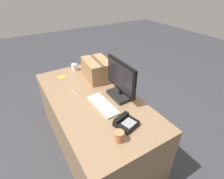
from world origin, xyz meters
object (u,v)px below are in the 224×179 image
object	(u,v)px
monitor	(121,82)
paper_cup_left	(74,67)
desk_phone	(126,123)
paper_cup_right	(119,136)
keyboard	(103,105)
spoon	(74,92)
sticky_note_pad	(62,77)
cardboard_box	(97,69)

from	to	relation	value
monitor	paper_cup_left	size ratio (longest dim) A/B	5.40
paper_cup_left	monitor	bearing A→B (deg)	12.44
desk_phone	paper_cup_right	xyz separation A→B (m)	(0.12, -0.15, 0.02)
keyboard	paper_cup_left	xyz separation A→B (m)	(-0.97, 0.05, 0.03)
spoon	sticky_note_pad	xyz separation A→B (m)	(-0.43, -0.01, 0.00)
spoon	cardboard_box	xyz separation A→B (m)	(-0.16, 0.41, 0.13)
desk_phone	monitor	bearing A→B (deg)	137.25
paper_cup_right	spoon	distance (m)	0.90
paper_cup_left	cardboard_box	world-z (taller)	cardboard_box
cardboard_box	monitor	bearing A→B (deg)	2.41
keyboard	sticky_note_pad	bearing A→B (deg)	-170.15
paper_cup_left	paper_cup_right	distance (m)	1.46
monitor	keyboard	xyz separation A→B (m)	(0.05, -0.26, -0.17)
keyboard	cardboard_box	world-z (taller)	cardboard_box
monitor	sticky_note_pad	xyz separation A→B (m)	(-0.79, -0.43, -0.18)
desk_phone	paper_cup_right	distance (m)	0.20
monitor	keyboard	bearing A→B (deg)	-78.97
sticky_note_pad	spoon	bearing A→B (deg)	0.88
keyboard	cardboard_box	distance (m)	0.63
paper_cup_left	sticky_note_pad	world-z (taller)	paper_cup_left
paper_cup_right	paper_cup_left	bearing A→B (deg)	173.54
keyboard	spoon	bearing A→B (deg)	-159.74
paper_cup_left	desk_phone	bearing A→B (deg)	-0.54
cardboard_box	sticky_note_pad	bearing A→B (deg)	-122.96
keyboard	spoon	distance (m)	0.45
paper_cup_right	spoon	world-z (taller)	paper_cup_right
desk_phone	paper_cup_left	world-z (taller)	paper_cup_left
paper_cup_right	cardboard_box	distance (m)	1.12
monitor	paper_cup_left	distance (m)	0.95
cardboard_box	sticky_note_pad	size ratio (longest dim) A/B	5.00
spoon	sticky_note_pad	size ratio (longest dim) A/B	1.61
keyboard	desk_phone	size ratio (longest dim) A/B	1.94
desk_phone	spoon	bearing A→B (deg)	-179.95
spoon	sticky_note_pad	world-z (taller)	sticky_note_pad
monitor	sticky_note_pad	world-z (taller)	monitor
paper_cup_left	paper_cup_right	size ratio (longest dim) A/B	0.92
desk_phone	spoon	xyz separation A→B (m)	(-0.78, -0.21, -0.03)
paper_cup_left	cardboard_box	distance (m)	0.44
paper_cup_left	cardboard_box	xyz separation A→B (m)	(0.39, 0.18, 0.08)
spoon	monitor	bearing A→B (deg)	-133.20
sticky_note_pad	monitor	bearing A→B (deg)	28.67
monitor	paper_cup_right	xyz separation A→B (m)	(0.53, -0.37, -0.13)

